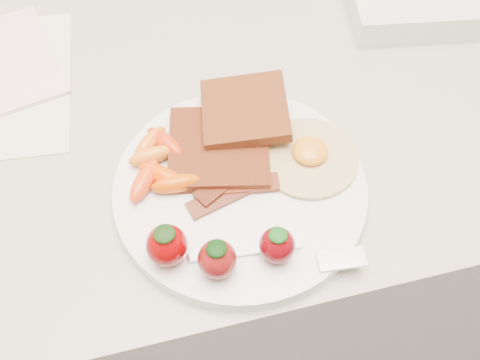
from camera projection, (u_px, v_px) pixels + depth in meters
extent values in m
cube|color=gray|center=(232.00, 252.00, 1.11)|extent=(2.00, 0.60, 0.90)
cylinder|color=white|center=(240.00, 190.00, 0.64)|extent=(0.27, 0.27, 0.02)
cube|color=#341105|center=(219.00, 148.00, 0.65)|extent=(0.13, 0.13, 0.01)
cube|color=#381203|center=(245.00, 110.00, 0.67)|extent=(0.11, 0.11, 0.02)
cylinder|color=beige|center=(308.00, 158.00, 0.65)|extent=(0.13, 0.13, 0.01)
ellipsoid|color=orange|center=(310.00, 151.00, 0.65)|extent=(0.05, 0.05, 0.02)
cube|color=#512012|center=(226.00, 195.00, 0.63)|extent=(0.09, 0.04, 0.00)
cube|color=#4E1009|center=(239.00, 185.00, 0.63)|extent=(0.09, 0.03, 0.00)
cube|color=black|center=(229.00, 178.00, 0.63)|extent=(0.08, 0.06, 0.00)
ellipsoid|color=orange|center=(151.00, 156.00, 0.65)|extent=(0.05, 0.02, 0.02)
ellipsoid|color=#E24200|center=(162.00, 176.00, 0.63)|extent=(0.06, 0.05, 0.02)
ellipsoid|color=red|center=(144.00, 180.00, 0.63)|extent=(0.05, 0.06, 0.02)
ellipsoid|color=red|center=(165.00, 143.00, 0.66)|extent=(0.05, 0.06, 0.02)
ellipsoid|color=orange|center=(150.00, 142.00, 0.66)|extent=(0.05, 0.05, 0.02)
ellipsoid|color=#C24A01|center=(176.00, 184.00, 0.62)|extent=(0.05, 0.02, 0.02)
ellipsoid|color=#740001|center=(167.00, 245.00, 0.57)|extent=(0.04, 0.04, 0.04)
ellipsoid|color=black|center=(164.00, 234.00, 0.55)|extent=(0.02, 0.02, 0.01)
ellipsoid|color=maroon|center=(217.00, 259.00, 0.56)|extent=(0.04, 0.04, 0.04)
ellipsoid|color=black|center=(216.00, 249.00, 0.55)|extent=(0.02, 0.02, 0.01)
ellipsoid|color=#5C0208|center=(277.00, 245.00, 0.57)|extent=(0.04, 0.04, 0.04)
ellipsoid|color=#11450F|center=(278.00, 235.00, 0.56)|extent=(0.02, 0.02, 0.01)
cube|color=silver|center=(245.00, 250.00, 0.59)|extent=(0.11, 0.02, 0.00)
cube|color=silver|center=(342.00, 259.00, 0.58)|extent=(0.05, 0.03, 0.00)
cube|color=beige|center=(7.00, 62.00, 0.76)|extent=(0.15, 0.19, 0.01)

